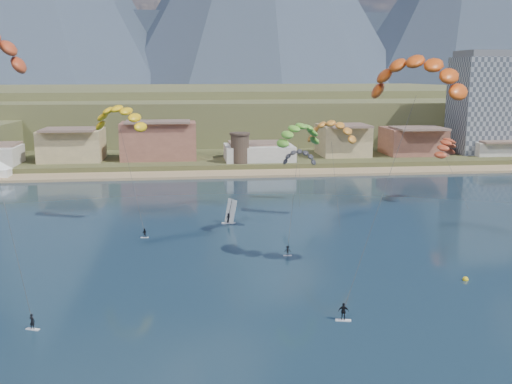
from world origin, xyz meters
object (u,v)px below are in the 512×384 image
watchtower (240,148)px  kitesurfer_yellow (120,114)px  apartment_tower (487,103)px  kitesurfer_orange (417,71)px  buoy (465,279)px  windsurfer (229,216)px  kitesurfer_green (299,132)px

watchtower → kitesurfer_yellow: (-26.44, -59.64, 13.55)m
apartment_tower → kitesurfer_orange: bearing=-121.7°
kitesurfer_orange → buoy: bearing=-23.7°
windsurfer → buoy: size_ratio=5.72×
apartment_tower → watchtower: (-80.00, -14.00, -11.45)m
windsurfer → kitesurfer_yellow: bearing=176.1°
kitesurfer_orange → kitesurfer_green: bearing=119.5°
kitesurfer_orange → windsurfer: kitesurfer_orange is taller
kitesurfer_green → windsurfer: size_ratio=4.63×
kitesurfer_yellow → buoy: bearing=-36.4°
kitesurfer_green → windsurfer: (-10.62, 10.94, -16.27)m
apartment_tower → watchtower: 82.02m
watchtower → kitesurfer_green: size_ratio=0.42×
kitesurfer_green → buoy: kitesurfer_green is taller
watchtower → kitesurfer_orange: (14.57, -91.99, 20.92)m
apartment_tower → kitesurfer_yellow: apartment_tower is taller
kitesurfer_orange → windsurfer: (-22.01, 31.06, -25.88)m
watchtower → kitesurfer_green: bearing=-87.5°
watchtower → kitesurfer_green: 72.83m
buoy → windsurfer: bearing=130.3°
apartment_tower → kitesurfer_green: (-76.82, -85.87, -0.14)m
kitesurfer_yellow → windsurfer: kitesurfer_yellow is taller
kitesurfer_orange → kitesurfer_green: size_ratio=1.59×
buoy → kitesurfer_green: bearing=128.3°
kitesurfer_yellow → kitesurfer_green: 32.12m
kitesurfer_yellow → windsurfer: (19.00, -1.30, -18.51)m
kitesurfer_yellow → kitesurfer_green: size_ratio=1.12×
kitesurfer_green → apartment_tower: bearing=48.2°
windsurfer → apartment_tower: bearing=40.6°
kitesurfer_yellow → buoy: 62.80m
watchtower → apartment_tower: bearing=9.9°
windsurfer → kitesurfer_green: bearing=-45.9°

